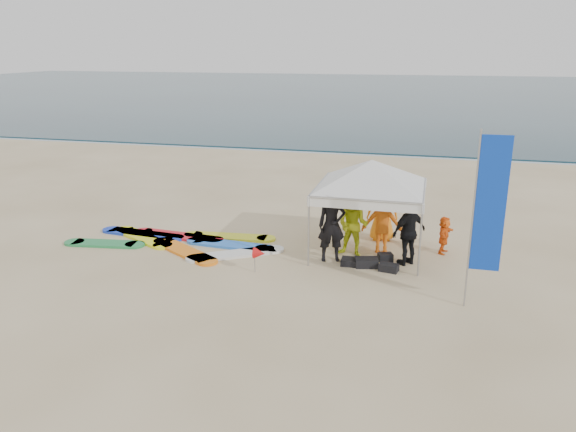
{
  "coord_description": "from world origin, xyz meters",
  "views": [
    {
      "loc": [
        3.51,
        -10.44,
        5.27
      ],
      "look_at": [
        0.19,
        2.6,
        1.2
      ],
      "focal_mm": 35.0,
      "sensor_mm": 36.0,
      "label": 1
    }
  ],
  "objects_px": {
    "person_seated": "(444,235)",
    "person_black_a": "(332,225)",
    "surfboard_spread": "(182,242)",
    "marker_pennant": "(259,253)",
    "canopy_tent": "(372,160)",
    "person_yellow": "(353,225)",
    "person_orange_a": "(383,222)",
    "person_orange_b": "(383,209)",
    "feather_flag": "(489,207)",
    "person_black_b": "(409,232)"
  },
  "relations": [
    {
      "from": "person_yellow",
      "to": "person_black_a",
      "type": "bearing_deg",
      "value": -125.81
    },
    {
      "from": "person_black_a",
      "to": "canopy_tent",
      "type": "bearing_deg",
      "value": 24.1
    },
    {
      "from": "person_yellow",
      "to": "person_orange_b",
      "type": "xyz_separation_m",
      "value": [
        0.63,
        1.48,
        0.05
      ]
    },
    {
      "from": "person_yellow",
      "to": "feather_flag",
      "type": "bearing_deg",
      "value": -27.96
    },
    {
      "from": "person_yellow",
      "to": "feather_flag",
      "type": "height_order",
      "value": "feather_flag"
    },
    {
      "from": "person_black_b",
      "to": "surfboard_spread",
      "type": "height_order",
      "value": "person_black_b"
    },
    {
      "from": "person_black_a",
      "to": "canopy_tent",
      "type": "xyz_separation_m",
      "value": [
        0.86,
        0.83,
        1.54
      ]
    },
    {
      "from": "person_orange_b",
      "to": "surfboard_spread",
      "type": "bearing_deg",
      "value": 8.99
    },
    {
      "from": "person_black_b",
      "to": "marker_pennant",
      "type": "xyz_separation_m",
      "value": [
        -3.45,
        -1.46,
        -0.36
      ]
    },
    {
      "from": "person_black_b",
      "to": "feather_flag",
      "type": "bearing_deg",
      "value": 82.57
    },
    {
      "from": "person_black_a",
      "to": "feather_flag",
      "type": "distance_m",
      "value": 4.18
    },
    {
      "from": "surfboard_spread",
      "to": "person_seated",
      "type": "bearing_deg",
      "value": 8.0
    },
    {
      "from": "person_orange_a",
      "to": "person_seated",
      "type": "xyz_separation_m",
      "value": [
        1.6,
        0.35,
        -0.35
      ]
    },
    {
      "from": "person_black_b",
      "to": "canopy_tent",
      "type": "relative_size",
      "value": 0.45
    },
    {
      "from": "person_orange_a",
      "to": "feather_flag",
      "type": "distance_m",
      "value": 3.89
    },
    {
      "from": "person_black_b",
      "to": "person_seated",
      "type": "bearing_deg",
      "value": -173.86
    },
    {
      "from": "person_black_b",
      "to": "marker_pennant",
      "type": "bearing_deg",
      "value": -20.8
    },
    {
      "from": "person_black_b",
      "to": "person_yellow",
      "type": "bearing_deg",
      "value": -53.42
    },
    {
      "from": "person_yellow",
      "to": "person_black_b",
      "type": "height_order",
      "value": "person_black_b"
    },
    {
      "from": "feather_flag",
      "to": "person_orange_a",
      "type": "bearing_deg",
      "value": 128.75
    },
    {
      "from": "surfboard_spread",
      "to": "marker_pennant",
      "type": "bearing_deg",
      "value": -28.92
    },
    {
      "from": "person_seated",
      "to": "person_black_a",
      "type": "bearing_deg",
      "value": 127.89
    },
    {
      "from": "canopy_tent",
      "to": "surfboard_spread",
      "type": "distance_m",
      "value": 5.72
    },
    {
      "from": "person_black_a",
      "to": "surfboard_spread",
      "type": "bearing_deg",
      "value": 156.44
    },
    {
      "from": "person_yellow",
      "to": "canopy_tent",
      "type": "distance_m",
      "value": 1.73
    },
    {
      "from": "feather_flag",
      "to": "person_seated",
      "type": "bearing_deg",
      "value": 102.16
    },
    {
      "from": "canopy_tent",
      "to": "feather_flag",
      "type": "distance_m",
      "value": 3.82
    },
    {
      "from": "person_orange_a",
      "to": "person_seated",
      "type": "relative_size",
      "value": 1.7
    },
    {
      "from": "person_yellow",
      "to": "person_orange_a",
      "type": "relative_size",
      "value": 0.99
    },
    {
      "from": "marker_pennant",
      "to": "canopy_tent",
      "type": "bearing_deg",
      "value": 40.89
    },
    {
      "from": "person_orange_b",
      "to": "person_yellow",
      "type": "bearing_deg",
      "value": 58.78
    },
    {
      "from": "person_orange_a",
      "to": "person_black_a",
      "type": "bearing_deg",
      "value": 36.23
    },
    {
      "from": "person_black_a",
      "to": "surfboard_spread",
      "type": "xyz_separation_m",
      "value": [
        -4.28,
        0.27,
        -0.92
      ]
    },
    {
      "from": "surfboard_spread",
      "to": "canopy_tent",
      "type": "bearing_deg",
      "value": 6.25
    },
    {
      "from": "canopy_tent",
      "to": "surfboard_spread",
      "type": "relative_size",
      "value": 0.66
    },
    {
      "from": "person_black_a",
      "to": "person_yellow",
      "type": "distance_m",
      "value": 0.67
    },
    {
      "from": "person_black_a",
      "to": "marker_pennant",
      "type": "distance_m",
      "value": 2.03
    },
    {
      "from": "person_black_a",
      "to": "person_orange_a",
      "type": "xyz_separation_m",
      "value": [
        1.2,
        0.91,
        -0.1
      ]
    },
    {
      "from": "canopy_tent",
      "to": "marker_pennant",
      "type": "relative_size",
      "value": 5.96
    },
    {
      "from": "canopy_tent",
      "to": "marker_pennant",
      "type": "bearing_deg",
      "value": -139.11
    },
    {
      "from": "person_black_b",
      "to": "person_orange_b",
      "type": "height_order",
      "value": "person_orange_b"
    },
    {
      "from": "person_black_a",
      "to": "feather_flag",
      "type": "height_order",
      "value": "feather_flag"
    },
    {
      "from": "person_yellow",
      "to": "person_black_b",
      "type": "distance_m",
      "value": 1.45
    },
    {
      "from": "person_seated",
      "to": "marker_pennant",
      "type": "relative_size",
      "value": 1.58
    },
    {
      "from": "person_yellow",
      "to": "marker_pennant",
      "type": "bearing_deg",
      "value": -129.31
    },
    {
      "from": "person_orange_a",
      "to": "canopy_tent",
      "type": "height_order",
      "value": "canopy_tent"
    },
    {
      "from": "person_yellow",
      "to": "surfboard_spread",
      "type": "height_order",
      "value": "person_yellow"
    },
    {
      "from": "person_orange_a",
      "to": "person_yellow",
      "type": "bearing_deg",
      "value": 31.3
    },
    {
      "from": "person_black_a",
      "to": "feather_flag",
      "type": "xyz_separation_m",
      "value": [
        3.48,
        -1.93,
        1.26
      ]
    },
    {
      "from": "person_orange_b",
      "to": "person_seated",
      "type": "height_order",
      "value": "person_orange_b"
    }
  ]
}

